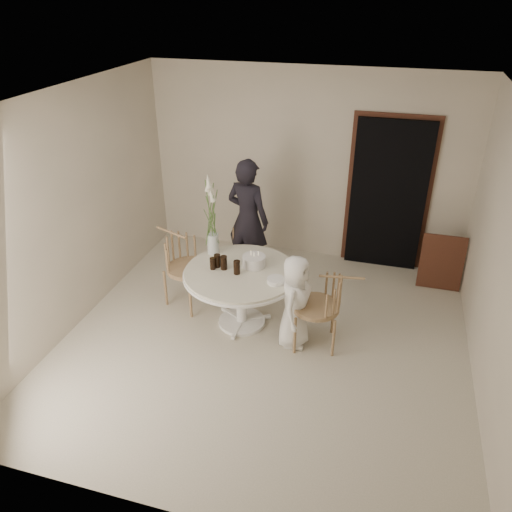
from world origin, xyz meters
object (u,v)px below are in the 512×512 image
(chair_left, at_px, (181,258))
(chair_right, at_px, (328,300))
(boy, at_px, (295,302))
(chair_far, at_px, (248,241))
(girl, at_px, (248,219))
(birthday_cake, at_px, (254,261))
(table, at_px, (241,279))
(flower_vase, at_px, (212,221))

(chair_left, bearing_deg, chair_right, -79.55)
(chair_right, bearing_deg, boy, -85.75)
(chair_far, distance_m, girl, 0.32)
(chair_far, height_order, birthday_cake, birthday_cake)
(chair_left, xyz_separation_m, girl, (0.62, 0.86, 0.22))
(table, bearing_deg, girl, 102.79)
(chair_far, xyz_separation_m, boy, (0.93, -1.33, 0.03))
(chair_far, relative_size, boy, 0.73)
(chair_left, distance_m, birthday_cake, 1.01)
(boy, bearing_deg, girl, 39.27)
(birthday_cake, relative_size, flower_vase, 0.26)
(chair_far, relative_size, girl, 0.48)
(chair_right, bearing_deg, chair_left, -110.61)
(girl, height_order, birthday_cake, girl)
(girl, distance_m, flower_vase, 0.90)
(girl, bearing_deg, flower_vase, 92.70)
(girl, distance_m, boy, 1.65)
(table, distance_m, girl, 1.19)
(chair_right, relative_size, birthday_cake, 3.39)
(chair_right, relative_size, girl, 0.54)
(chair_left, bearing_deg, birthday_cake, -75.47)
(chair_left, height_order, flower_vase, flower_vase)
(boy, bearing_deg, chair_left, 77.26)
(boy, bearing_deg, table, 78.30)
(table, height_order, chair_left, chair_left)
(girl, bearing_deg, chair_right, 151.54)
(girl, xyz_separation_m, boy, (0.93, -1.33, -0.29))
(table, relative_size, boy, 1.20)
(birthday_cake, bearing_deg, girl, 110.49)
(chair_right, xyz_separation_m, flower_vase, (-1.47, 0.43, 0.56))
(chair_left, bearing_deg, boy, -84.87)
(chair_left, bearing_deg, flower_vase, -63.08)
(chair_left, height_order, birthday_cake, chair_left)
(chair_far, distance_m, flower_vase, 1.06)
(table, xyz_separation_m, girl, (-0.26, 1.14, 0.22))
(chair_far, distance_m, chair_right, 1.79)
(chair_right, height_order, birthday_cake, chair_right)
(table, xyz_separation_m, chair_far, (-0.26, 1.14, -0.10))
(table, relative_size, chair_far, 1.66)
(birthday_cake, bearing_deg, chair_right, -15.91)
(girl, bearing_deg, boy, 140.87)
(birthday_cake, bearing_deg, flower_vase, 163.47)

